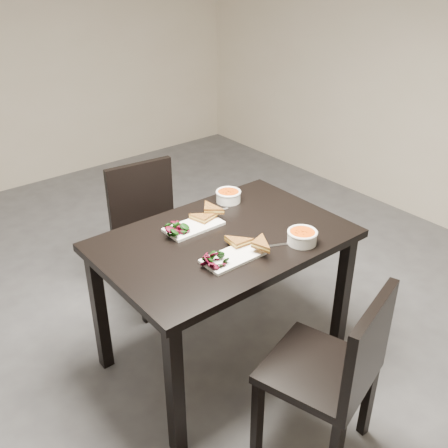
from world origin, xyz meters
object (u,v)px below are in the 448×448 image
(plate_near, at_px, (233,257))
(plate_far, at_px, (194,226))
(table, at_px, (224,254))
(soup_bowl_far, at_px, (228,195))
(chair_near, at_px, (337,368))
(soup_bowl_near, at_px, (302,236))
(chair_far, at_px, (150,225))

(plate_near, distance_m, plate_far, 0.34)
(table, distance_m, soup_bowl_far, 0.41)
(chair_near, bearing_deg, soup_bowl_far, 58.07)
(soup_bowl_near, height_order, plate_far, soup_bowl_near)
(plate_near, distance_m, soup_bowl_near, 0.36)
(table, xyz_separation_m, soup_bowl_near, (0.25, -0.28, 0.14))
(soup_bowl_near, bearing_deg, chair_near, -119.71)
(plate_near, xyz_separation_m, plate_far, (0.03, 0.34, 0.00))
(plate_near, bearing_deg, soup_bowl_far, 52.59)
(chair_near, bearing_deg, soup_bowl_near, 43.75)
(table, bearing_deg, chair_near, -91.90)
(chair_far, distance_m, soup_bowl_near, 1.09)
(chair_far, height_order, soup_bowl_far, chair_far)
(soup_bowl_near, bearing_deg, table, 132.03)
(chair_near, bearing_deg, plate_far, 75.71)
(table, xyz_separation_m, plate_far, (-0.06, 0.16, 0.11))
(table, height_order, chair_far, chair_far)
(chair_near, distance_m, soup_bowl_far, 1.13)
(chair_near, height_order, plate_far, chair_near)
(plate_near, relative_size, plate_far, 0.98)
(chair_near, height_order, soup_bowl_near, chair_near)
(chair_far, xyz_separation_m, soup_bowl_far, (0.24, -0.46, 0.30))
(table, bearing_deg, soup_bowl_near, -47.97)
(table, height_order, plate_far, plate_far)
(plate_near, relative_size, soup_bowl_near, 1.98)
(soup_bowl_near, distance_m, plate_far, 0.54)
(chair_near, xyz_separation_m, plate_far, (-0.04, 0.92, 0.27))
(chair_near, xyz_separation_m, soup_bowl_near, (0.28, 0.48, 0.30))
(chair_near, relative_size, soup_bowl_far, 6.11)
(chair_far, height_order, plate_near, chair_far)
(soup_bowl_near, height_order, soup_bowl_far, soup_bowl_near)
(chair_near, xyz_separation_m, soup_bowl_far, (0.29, 1.05, 0.30))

